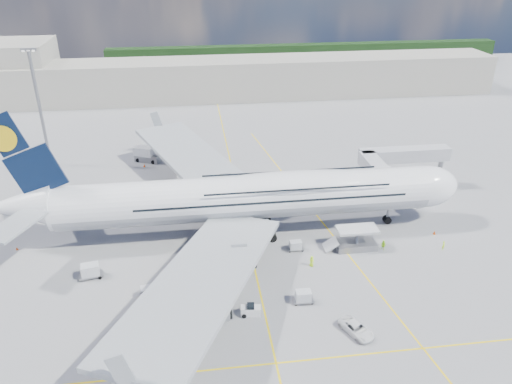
{
  "coord_description": "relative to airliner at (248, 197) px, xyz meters",
  "views": [
    {
      "loc": [
        -8.15,
        -62.85,
        44.2
      ],
      "look_at": [
        1.38,
        8.0,
        8.65
      ],
      "focal_mm": 35.0,
      "sensor_mm": 36.0,
      "label": 1
    }
  ],
  "objects": [
    {
      "name": "ground",
      "position": [
        -0.26,
        -10.0,
        -6.87
      ],
      "size": [
        300.0,
        300.0,
        0.0
      ],
      "primitive_type": "plane",
      "color": "gray",
      "rests_on": "ground"
    },
    {
      "name": "taxi_line_main",
      "position": [
        -0.26,
        -10.0,
        -6.86
      ],
      "size": [
        0.25,
        220.0,
        0.01
      ],
      "primitive_type": "cube",
      "color": "yellow",
      "rests_on": "ground"
    },
    {
      "name": "taxi_line_cross",
      "position": [
        -0.26,
        -30.0,
        -6.86
      ],
      "size": [
        120.0,
        0.25,
        0.01
      ],
      "primitive_type": "cube",
      "color": "yellow",
      "rests_on": "ground"
    },
    {
      "name": "taxi_line_diag",
      "position": [
        13.74,
        -0.0,
        -6.86
      ],
      "size": [
        14.16,
        99.06,
        0.01
      ],
      "primitive_type": "cube",
      "rotation": [
        0.0,
        0.0,
        0.14
      ],
      "color": "yellow",
      "rests_on": "ground"
    },
    {
      "name": "airliner",
      "position": [
        0.0,
        0.0,
        0.0
      ],
      "size": [
        77.26,
        79.15,
        23.71
      ],
      "color": "white",
      "rests_on": "ground"
    },
    {
      "name": "jet_bridge",
      "position": [
        29.55,
        10.94,
        -0.02
      ],
      "size": [
        18.8,
        12.1,
        8.5
      ],
      "color": "#B7B7BC",
      "rests_on": "ground"
    },
    {
      "name": "cargo_loader",
      "position": [
        16.56,
        -7.11,
        -5.62
      ],
      "size": [
        8.53,
        3.2,
        3.67
      ],
      "color": "silver",
      "rests_on": "ground"
    },
    {
      "name": "light_mast",
      "position": [
        -40.26,
        35.0,
        6.34
      ],
      "size": [
        3.0,
        0.7,
        25.5
      ],
      "color": "gray",
      "rests_on": "ground"
    },
    {
      "name": "terminal",
      "position": [
        -0.26,
        85.0,
        -0.87
      ],
      "size": [
        180.0,
        16.0,
        12.0
      ],
      "primitive_type": "cube",
      "color": "#B2AD9E",
      "rests_on": "ground"
    },
    {
      "name": "tree_line",
      "position": [
        39.74,
        130.0,
        -2.87
      ],
      "size": [
        160.0,
        6.0,
        8.0
      ],
      "primitive_type": "cube",
      "color": "#193814",
      "rests_on": "ground"
    },
    {
      "name": "dolly_row_a",
      "position": [
        -15.74,
        -15.7,
        -5.87
      ],
      "size": [
        3.16,
        2.05,
        1.85
      ],
      "rotation": [
        0.0,
        0.0,
        0.18
      ],
      "color": "gray",
      "rests_on": "ground"
    },
    {
      "name": "dolly_row_b",
      "position": [
        -9.42,
        -22.88,
        -6.48
      ],
      "size": [
        3.62,
        2.21,
        0.5
      ],
      "rotation": [
        0.0,
        0.0,
        -0.11
      ],
      "color": "gray",
      "rests_on": "ground"
    },
    {
      "name": "dolly_row_c",
      "position": [
        -12.97,
        -23.34,
        -5.9
      ],
      "size": [
        3.17,
        2.34,
        1.79
      ],
      "rotation": [
        0.0,
        0.0,
        -0.33
      ],
      "color": "gray",
      "rests_on": "ground"
    },
    {
      "name": "dolly_back",
      "position": [
        -24.55,
        -9.63,
        -5.7
      ],
      "size": [
        3.7,
        2.4,
        2.17
      ],
      "rotation": [
        0.0,
        0.0,
        0.18
      ],
      "color": "gray",
      "rests_on": "ground"
    },
    {
      "name": "dolly_nose_far",
      "position": [
        5.31,
        -19.44,
        -5.89
      ],
      "size": [
        2.91,
        1.6,
        1.82
      ],
      "rotation": [
        0.0,
        0.0,
        -0.02
      ],
      "color": "gray",
      "rests_on": "ground"
    },
    {
      "name": "dolly_nose_near",
      "position": [
        6.94,
        -6.5,
        -5.99
      ],
      "size": [
        2.6,
        1.41,
        1.64
      ],
      "rotation": [
        0.0,
        0.0,
        0.01
      ],
      "color": "gray",
      "rests_on": "ground"
    },
    {
      "name": "baggage_tug",
      "position": [
        -2.16,
        -21.08,
        -6.14
      ],
      "size": [
        2.78,
        1.55,
        1.65
      ],
      "rotation": [
        0.0,
        0.0,
        -0.13
      ],
      "color": "white",
      "rests_on": "ground"
    },
    {
      "name": "catering_truck_inner",
      "position": [
        -9.0,
        17.53,
        -5.17
      ],
      "size": [
        6.52,
        4.42,
        3.59
      ],
      "rotation": [
        0.0,
        0.0,
        0.44
      ],
      "color": "gray",
      "rests_on": "ground"
    },
    {
      "name": "catering_truck_outer",
      "position": [
        -18.87,
        33.97,
        -5.24
      ],
      "size": [
        6.35,
        4.31,
        3.5
      ],
      "rotation": [
        0.0,
        0.0,
        -0.44
      ],
      "color": "gray",
      "rests_on": "ground"
    },
    {
      "name": "service_van",
      "position": [
        10.65,
        -26.35,
        -6.18
      ],
      "size": [
        4.22,
        5.48,
        1.38
      ],
      "primitive_type": "imported",
      "rotation": [
        0.0,
        0.0,
        0.45
      ],
      "color": "white",
      "rests_on": "ground"
    },
    {
      "name": "crew_nose",
      "position": [
        30.6,
        -9.49,
        -6.09
      ],
      "size": [
        0.67,
        0.65,
        1.55
      ],
      "primitive_type": "imported",
      "rotation": [
        0.0,
        0.0,
        0.69
      ],
      "color": "#C6FA1A",
      "rests_on": "ground"
    },
    {
      "name": "crew_loader",
      "position": [
        20.94,
        -8.3,
        -6.0
      ],
      "size": [
        1.03,
        1.07,
        1.73
      ],
      "primitive_type": "imported",
      "rotation": [
        0.0,
        0.0,
        -0.92
      ],
      "color": "#ACFC1A",
      "rests_on": "ground"
    },
    {
      "name": "crew_wing",
      "position": [
        -10.54,
        -21.61,
        -5.92
      ],
      "size": [
        0.58,
        1.16,
        1.9
      ],
      "primitive_type": "imported",
      "rotation": [
        0.0,
        0.0,
        1.68
      ],
      "color": "#A0DF17",
      "rests_on": "ground"
    },
    {
      "name": "crew_van",
      "position": [
        8.45,
        -11.21,
        -5.98
      ],
      "size": [
        0.98,
        1.03,
        1.78
      ],
      "primitive_type": "imported",
      "rotation": [
        0.0,
        0.0,
        2.22
      ],
      "color": "#C4FF1A",
      "rests_on": "ground"
    },
    {
      "name": "crew_tug",
      "position": [
        -7.18,
        -21.64,
        -6.09
      ],
      "size": [
        1.04,
        0.64,
        1.55
      ],
      "primitive_type": "imported",
      "rotation": [
        0.0,
        0.0,
        -0.07
      ],
      "color": "#93DE17",
      "rests_on": "ground"
    },
    {
      "name": "cone_nose",
      "position": [
        31.37,
        -4.77,
        -6.57
      ],
      "size": [
        0.48,
        0.48,
        0.61
      ],
      "color": "#FF560D",
      "rests_on": "ground"
    },
    {
      "name": "cone_wing_left_inner",
      "position": [
        -4.9,
        13.23,
        -6.58
      ],
      "size": [
        0.46,
        0.46,
        0.59
      ],
      "color": "#FF560D",
      "rests_on": "ground"
    },
    {
      "name": "cone_wing_left_outer",
      "position": [
        -19.44,
        31.0,
        -6.56
      ],
      "size": [
        0.49,
        0.49,
        0.63
      ],
      "color": "#FF560D",
      "rests_on": "ground"
    },
    {
      "name": "cone_wing_right_inner",
      "position": [
        -14.27,
        -19.32,
        -6.57
      ],
      "size": [
        0.48,
        0.48,
        0.61
      ],
      "color": "#FF560D",
      "rests_on": "ground"
    },
    {
      "name": "cone_wing_right_outer",
      "position": [
        -13.11,
        -19.06,
        -6.58
      ],
      "size": [
        0.46,
        0.46,
        0.59
      ],
      "color": "#FF560D",
      "rests_on": "ground"
    },
    {
      "name": "cone_tail",
      "position": [
        -37.62,
        -0.41,
        -6.62
      ],
      "size": [
        0.41,
        0.41,
        0.52
      ],
      "color": "#FF560D",
      "rests_on": "ground"
    }
  ]
}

